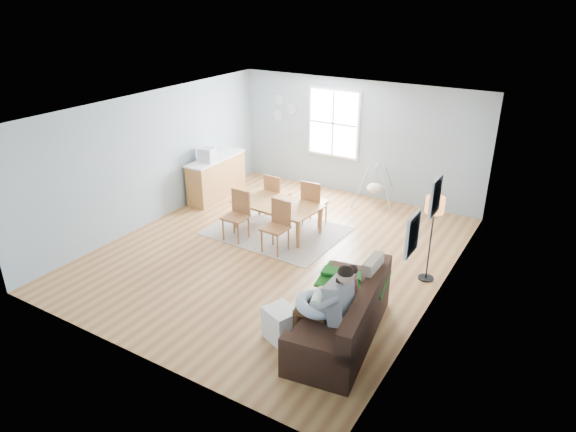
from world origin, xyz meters
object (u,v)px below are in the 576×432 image
Objects in this scene: father at (328,303)px; baby_swing at (375,187)px; sofa at (344,320)px; dining_table at (276,218)px; counter at (217,177)px; toddler at (344,285)px; monitor at (207,155)px; chair_se at (278,222)px; chair_sw at (238,212)px; storage_cube at (281,323)px; floor_lamp at (434,212)px; chair_nw at (275,193)px; chair_ne at (313,200)px.

father is 1.26× the size of baby_swing.
sofa is at bearing -72.48° from baby_swing.
counter is (-2.22, 0.89, 0.19)m from dining_table.
monitor reaches higher than toddler.
dining_table is 1.76× the size of chair_se.
chair_se reaches higher than dining_table.
chair_sw is at bearing 151.68° from toddler.
dining_table reaches higher than storage_cube.
chair_se reaches higher than chair_sw.
chair_se reaches higher than baby_swing.
counter is (-5.41, 1.14, -0.76)m from floor_lamp.
sofa is at bearing -102.91° from floor_lamp.
storage_cube is (-0.67, -0.12, -0.50)m from father.
chair_nw is 0.54× the size of counter.
floor_lamp reaches higher than dining_table.
chair_sw is (-3.17, 1.84, 0.25)m from sofa.
chair_nw is at bearing 87.98° from chair_sw.
toddler is (-0.02, 0.51, -0.00)m from father.
chair_se is 1.58m from chair_nw.
father reaches higher than chair_ne.
monitor is 0.34× the size of baby_swing.
sofa is 1.32× the size of dining_table.
father is 3.77m from chair_sw.
father is 3.83m from dining_table.
storage_cube is at bearing -42.56° from counter.
chair_se is at bearing -92.14° from chair_ne.
chair_ne is (-1.42, 3.52, 0.33)m from storage_cube.
monitor is (-1.71, 1.19, 0.56)m from chair_sw.
counter is at bearing 172.38° from chair_nw.
monitor reaches higher than dining_table.
floor_lamp is 3.81m from chair_nw.
chair_nw is at bearing -133.19° from baby_swing.
storage_cube is 3.81m from chair_ne.
dining_table is (-2.59, 2.78, -0.44)m from father.
chair_ne is 0.57× the size of counter.
chair_se is 2.63× the size of monitor.
chair_nw is (0.04, 1.28, -0.02)m from chair_sw.
counter is 4.68× the size of monitor.
sofa is at bearing -38.26° from dining_table.
counter is at bearing 168.05° from floor_lamp.
floor_lamp reaches higher than toddler.
monitor is (-4.88, 3.03, 0.81)m from sofa.
chair_ne is (-2.69, 0.87, -0.67)m from floor_lamp.
baby_swing is (1.16, 2.36, 0.11)m from dining_table.
toddler is at bearing -28.32° from chair_sw.
chair_ne is at bearing -110.79° from baby_swing.
chair_se is at bearing -24.72° from monitor.
dining_table is 0.83m from chair_se.
chair_se is (0.94, -0.03, 0.00)m from chair_sw.
floor_lamp is 3.41m from baby_swing.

